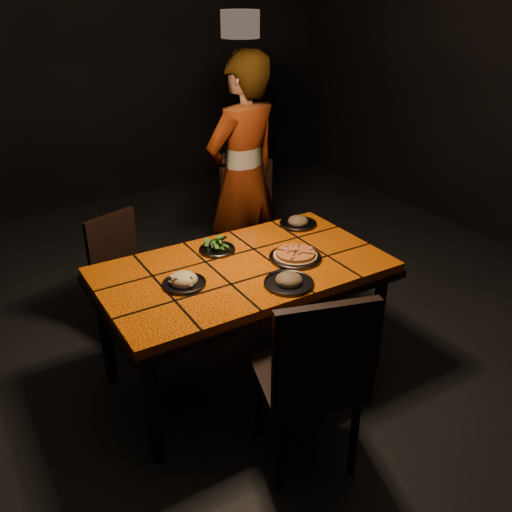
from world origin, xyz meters
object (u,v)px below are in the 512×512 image
chair_near (314,374)px  diner (243,179)px  plate_pizza (295,256)px  chair_far_right (255,221)px  plate_pasta (184,282)px  dining_table (243,278)px  chair_far_left (123,268)px

chair_near → diner: (0.65, 1.74, 0.31)m
chair_near → plate_pizza: chair_near is taller
chair_far_right → diner: (-0.07, 0.04, 0.33)m
diner → plate_pasta: 1.34m
chair_near → chair_far_right: size_ratio=1.04×
chair_far_right → plate_pasta: chair_far_right is taller
diner → dining_table: bearing=46.6°
chair_far_left → diner: (0.99, 0.10, 0.42)m
chair_far_left → plate_pizza: bearing=-69.8°
dining_table → chair_far_left: bearing=117.6°
dining_table → plate_pasta: size_ratio=7.00×
chair_far_right → plate_pasta: 1.38m
diner → plate_pasta: diner is taller
chair_near → chair_far_right: 1.85m
chair_far_left → diner: diner is taller
diner → chair_near: bearing=56.6°
chair_far_right → plate_pizza: 1.06m
dining_table → plate_pizza: size_ratio=4.54×
dining_table → plate_pasta: bearing=-175.6°
chair_near → diner: diner is taller
chair_near → plate_pasta: chair_near is taller
chair_far_right → diner: bearing=150.7°
chair_far_right → plate_pasta: size_ratio=4.23×
chair_near → chair_far_left: (-0.34, 1.64, -0.11)m
chair_near → plate_pizza: 0.84m
chair_far_right → plate_pasta: (-1.00, -0.93, 0.21)m
dining_table → chair_far_right: size_ratio=1.66×
plate_pasta → diner: bearing=46.4°
chair_near → chair_far_right: (0.72, 1.71, -0.02)m
chair_far_left → diner: size_ratio=0.46×
plate_pizza → dining_table: bearing=164.7°
dining_table → plate_pizza: 0.32m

